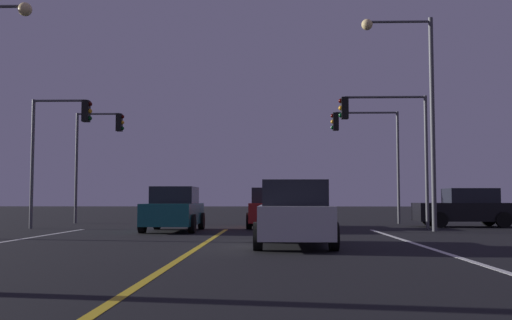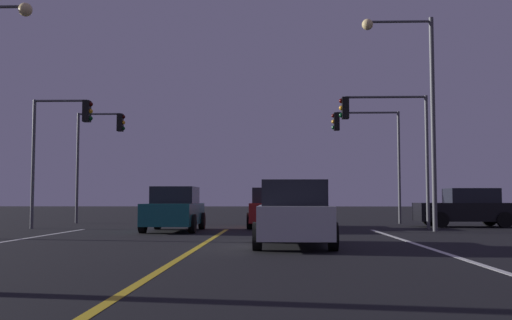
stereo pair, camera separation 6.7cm
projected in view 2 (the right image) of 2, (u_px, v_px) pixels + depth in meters
lane_center_divider at (136, 285)px, 8.36m from camera, size 0.16×30.68×0.01m
car_lead_same_lane at (293, 215)px, 15.30m from camera, size 2.02×4.30×1.70m
car_oncoming at (174, 210)px, 22.56m from camera, size 2.02×4.30×1.70m
car_ahead_far at (272, 209)px, 25.30m from camera, size 2.02×4.30×1.70m
car_crossing_side at (467, 208)px, 26.01m from camera, size 4.30×2.02×1.70m
traffic_light_near_right at (384, 129)px, 24.21m from camera, size 3.64×0.36×5.48m
traffic_light_near_left at (61, 133)px, 24.66m from camera, size 2.56×0.36×5.41m
traffic_light_far_right at (367, 140)px, 29.69m from camera, size 3.44×0.36×5.65m
traffic_light_far_left at (100, 142)px, 30.15m from camera, size 2.50×0.36×5.65m
street_lamp_right_far at (416, 94)px, 22.73m from camera, size 2.77×0.44×8.29m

